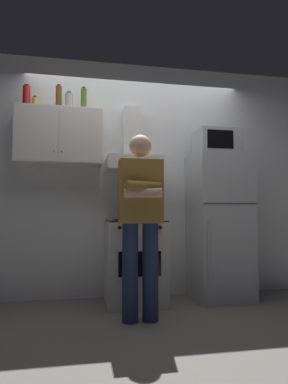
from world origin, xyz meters
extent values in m
plane|color=slate|center=(0.00, 0.00, 0.00)|extent=(7.00, 7.00, 0.00)
cube|color=white|center=(0.00, 0.60, 1.35)|extent=(4.80, 0.10, 2.70)
cube|color=white|center=(-0.85, 0.38, 1.75)|extent=(0.90, 0.34, 0.60)
cube|color=white|center=(-1.07, 0.20, 1.75)|extent=(0.43, 0.01, 0.58)
cube|color=white|center=(-0.62, 0.20, 1.75)|extent=(0.43, 0.01, 0.58)
sphere|color=#B2B2B7|center=(-0.89, 0.19, 1.57)|extent=(0.02, 0.02, 0.02)
sphere|color=#B2B2B7|center=(-0.81, 0.19, 1.57)|extent=(0.02, 0.02, 0.02)
cube|color=white|center=(-0.05, 0.25, 0.42)|extent=(0.60, 0.60, 0.85)
cube|color=black|center=(-0.05, 0.25, 0.86)|extent=(0.59, 0.59, 0.01)
cube|color=black|center=(-0.05, -0.05, 0.45)|extent=(0.42, 0.01, 0.24)
cylinder|color=black|center=(-0.18, 0.13, 0.87)|extent=(0.16, 0.16, 0.01)
cylinder|color=black|center=(0.08, 0.13, 0.87)|extent=(0.16, 0.16, 0.01)
cylinder|color=black|center=(-0.18, 0.37, 0.87)|extent=(0.16, 0.16, 0.01)
cylinder|color=black|center=(0.08, 0.37, 0.87)|extent=(0.16, 0.16, 0.01)
cylinder|color=black|center=(-0.25, -0.06, 0.80)|extent=(0.04, 0.02, 0.04)
cylinder|color=black|center=(-0.12, -0.06, 0.80)|extent=(0.04, 0.02, 0.04)
cylinder|color=black|center=(0.02, -0.06, 0.80)|extent=(0.04, 0.02, 0.04)
cylinder|color=black|center=(0.15, -0.06, 0.80)|extent=(0.04, 0.02, 0.04)
cube|color=white|center=(-0.05, 0.33, 1.47)|extent=(0.60, 0.44, 0.15)
cube|color=white|center=(-0.05, 0.47, 1.85)|extent=(0.20, 0.16, 0.60)
cube|color=silver|center=(0.90, 0.25, 0.80)|extent=(0.60, 0.60, 1.60)
cube|color=#4C4C4C|center=(0.90, -0.05, 1.04)|extent=(0.59, 0.01, 0.01)
cylinder|color=silver|center=(0.65, -0.06, 0.56)|extent=(0.02, 0.02, 0.60)
cube|color=#B7BABF|center=(0.90, 0.27, 1.74)|extent=(0.48, 0.36, 0.28)
cube|color=black|center=(0.86, 0.09, 1.74)|extent=(0.30, 0.01, 0.20)
cylinder|color=navy|center=(-0.19, -0.35, 0.42)|extent=(0.14, 0.14, 0.85)
cylinder|color=navy|center=(-0.01, -0.35, 0.42)|extent=(0.14, 0.14, 0.85)
cube|color=olive|center=(-0.10, -0.35, 1.13)|extent=(0.38, 0.20, 0.56)
cylinder|color=olive|center=(-0.10, -0.49, 1.17)|extent=(0.33, 0.17, 0.08)
cylinder|color=#DBAD89|center=(-0.10, -0.49, 1.11)|extent=(0.33, 0.17, 0.08)
sphere|color=#DBAD89|center=(-0.10, -0.35, 1.54)|extent=(0.20, 0.20, 0.20)
cylinder|color=#B7BABF|center=(0.08, 0.13, 0.93)|extent=(0.18, 0.18, 0.11)
cylinder|color=black|center=(-0.03, 0.13, 0.97)|extent=(0.05, 0.01, 0.01)
cylinder|color=black|center=(0.19, 0.13, 0.97)|extent=(0.05, 0.01, 0.01)
cylinder|color=gold|center=(-1.11, 0.39, 2.11)|extent=(0.06, 0.06, 0.12)
cylinder|color=black|center=(-1.11, 0.39, 2.18)|extent=(0.03, 0.03, 0.02)
cylinder|color=brown|center=(-0.87, 0.37, 2.18)|extent=(0.06, 0.06, 0.26)
cylinder|color=black|center=(-0.87, 0.37, 2.32)|extent=(0.03, 0.03, 0.02)
cylinder|color=#B2B5BA|center=(-0.76, 0.35, 2.14)|extent=(0.08, 0.08, 0.18)
cylinder|color=black|center=(-0.76, 0.35, 2.24)|extent=(0.05, 0.05, 0.02)
cylinder|color=red|center=(-1.20, 0.37, 2.17)|extent=(0.08, 0.08, 0.23)
cylinder|color=black|center=(-1.20, 0.37, 2.29)|extent=(0.04, 0.04, 0.02)
cylinder|color=#4C6B19|center=(-0.60, 0.39, 2.18)|extent=(0.06, 0.06, 0.25)
cylinder|color=black|center=(-0.60, 0.39, 2.31)|extent=(0.04, 0.04, 0.02)
camera|label=1|loc=(-0.63, -3.28, 0.93)|focal=31.40mm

